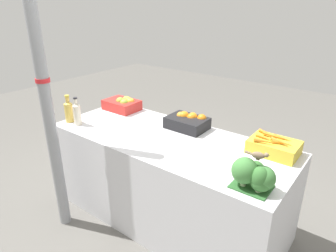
{
  "coord_description": "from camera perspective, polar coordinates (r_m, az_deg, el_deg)",
  "views": [
    {
      "loc": [
        1.3,
        -1.7,
        1.77
      ],
      "look_at": [
        0.0,
        0.0,
        0.87
      ],
      "focal_mm": 32.0,
      "sensor_mm": 36.0,
      "label": 1
    }
  ],
  "objects": [
    {
      "name": "sparrow_bird",
      "position": [
        1.73,
        16.97,
        -5.35
      ],
      "size": [
        0.14,
        0.05,
        0.05
      ],
      "rotation": [
        0.0,
        0.0,
        0.2
      ],
      "color": "#4C3D2D",
      "rests_on": "broccoli_pile"
    },
    {
      "name": "market_table",
      "position": [
        2.55,
        0.0,
        -10.13
      ],
      "size": [
        1.95,
        0.8,
        0.77
      ],
      "primitive_type": "cube",
      "color": "silver",
      "rests_on": "ground_plane"
    },
    {
      "name": "juice_bottle_golden",
      "position": [
        2.78,
        -18.37,
        2.77
      ],
      "size": [
        0.07,
        0.07,
        0.25
      ],
      "color": "gold",
      "rests_on": "market_table"
    },
    {
      "name": "apple_crate",
      "position": [
        2.98,
        -8.57,
        4.17
      ],
      "size": [
        0.33,
        0.24,
        0.13
      ],
      "color": "red",
      "rests_on": "market_table"
    },
    {
      "name": "broccoli_pile",
      "position": [
        1.78,
        16.27,
        -9.06
      ],
      "size": [
        0.25,
        0.19,
        0.19
      ],
      "color": "#2D602D",
      "rests_on": "market_table"
    },
    {
      "name": "juice_bottle_cloudy",
      "position": [
        2.69,
        -16.94,
        2.32
      ],
      "size": [
        0.06,
        0.06,
        0.25
      ],
      "color": "beige",
      "rests_on": "market_table"
    },
    {
      "name": "support_pole",
      "position": [
        2.35,
        -22.36,
        5.43
      ],
      "size": [
        0.1,
        0.1,
        2.27
      ],
      "color": "gray",
      "rests_on": "ground_plane"
    },
    {
      "name": "carrot_crate",
      "position": [
        2.23,
        19.53,
        -3.67
      ],
      "size": [
        0.33,
        0.24,
        0.13
      ],
      "color": "gold",
      "rests_on": "market_table"
    },
    {
      "name": "orange_crate",
      "position": [
        2.53,
        3.77,
        0.9
      ],
      "size": [
        0.33,
        0.24,
        0.13
      ],
      "color": "black",
      "rests_on": "market_table"
    },
    {
      "name": "ground_plane",
      "position": [
        2.78,
        0.0,
        -16.83
      ],
      "size": [
        10.0,
        10.0,
        0.0
      ],
      "primitive_type": "plane",
      "color": "#605E59"
    }
  ]
}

